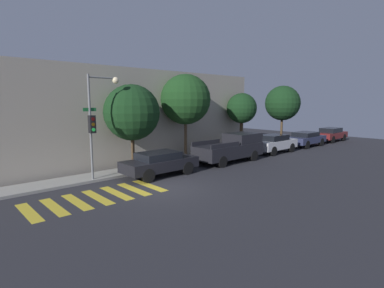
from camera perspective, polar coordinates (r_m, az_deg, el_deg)
ground_plane at (r=14.82m, az=-5.64°, el=-8.38°), size 60.00×60.00×0.00m
sidewalk at (r=18.15m, az=-13.35°, el=-5.27°), size 26.00×1.76×0.14m
building_row at (r=21.57m, az=-19.13°, el=4.90°), size 26.00×6.00×6.33m
crosswalk at (r=14.06m, az=-17.56°, el=-9.64°), size 5.95×2.60×0.00m
traffic_light_pole at (r=16.32m, az=-17.63°, el=5.46°), size 2.04×0.56×5.57m
sedan_near_corner at (r=17.07m, az=-6.16°, el=-3.56°), size 4.39×1.82×1.38m
pickup_truck at (r=21.23m, az=7.57°, el=-0.69°), size 5.36×2.04×1.93m
sedan_middle at (r=25.54m, az=15.40°, el=0.18°), size 4.37×1.78×1.51m
sedan_far_end at (r=30.16m, az=20.88°, el=1.00°), size 4.55×1.87×1.38m
sedan_tail_of_row at (r=35.07m, az=24.95°, el=1.73°), size 4.50×1.75×1.45m
tree_near_corner at (r=18.32m, az=-11.37°, el=5.88°), size 3.36×3.36×5.22m
tree_midblock at (r=20.79m, az=-1.25°, el=8.47°), size 3.45×3.45×6.07m
tree_far_end at (r=25.25m, az=9.44°, el=6.68°), size 2.49×2.49×4.91m
tree_behind_truck at (r=30.35m, az=16.87°, el=7.44°), size 3.33×3.33×5.72m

